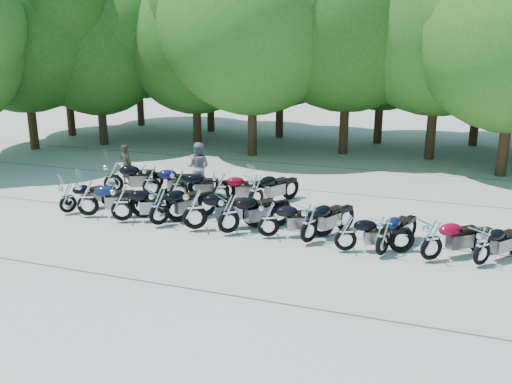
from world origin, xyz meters
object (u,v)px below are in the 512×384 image
(motorcycle_6, at_px, (269,218))
(rider_1, at_px, (198,167))
(motorcycle_0, at_px, (67,197))
(motorcycle_1, at_px, (87,197))
(motorcycle_12, at_px, (113,176))
(motorcycle_16, at_px, (256,190))
(motorcycle_10, at_px, (432,239))
(motorcycle_3, at_px, (159,206))
(motorcycle_13, at_px, (151,180))
(motorcycle_11, at_px, (483,245))
(rider_0, at_px, (126,165))
(motorcycle_2, at_px, (121,202))
(motorcycle_14, at_px, (179,184))
(motorcycle_7, at_px, (309,222))
(motorcycle_15, at_px, (221,187))
(motorcycle_9, at_px, (383,235))
(motorcycle_5, at_px, (229,213))
(motorcycle_8, at_px, (346,232))
(motorcycle_4, at_px, (195,208))

(motorcycle_6, distance_m, rider_1, 5.56)
(motorcycle_0, bearing_deg, motorcycle_1, -157.04)
(motorcycle_12, height_order, rider_1, rider_1)
(motorcycle_16, bearing_deg, motorcycle_10, -177.95)
(motorcycle_3, distance_m, motorcycle_16, 3.43)
(motorcycle_10, relative_size, motorcycle_13, 0.95)
(motorcycle_11, distance_m, rider_0, 13.28)
(motorcycle_2, distance_m, motorcycle_16, 4.38)
(motorcycle_10, xyz_separation_m, motorcycle_14, (-8.50, 2.65, 0.00))
(motorcycle_7, relative_size, motorcycle_15, 1.08)
(motorcycle_7, distance_m, rider_0, 9.09)
(motorcycle_3, bearing_deg, motorcycle_1, 32.09)
(rider_1, bearing_deg, motorcycle_9, 145.06)
(motorcycle_0, xyz_separation_m, rider_0, (-0.19, 3.82, 0.23))
(motorcycle_2, bearing_deg, motorcycle_9, -113.84)
(motorcycle_3, bearing_deg, motorcycle_9, -148.87)
(motorcycle_11, height_order, rider_0, rider_0)
(motorcycle_13, distance_m, rider_1, 1.84)
(motorcycle_9, bearing_deg, motorcycle_16, -10.54)
(motorcycle_5, bearing_deg, motorcycle_15, -20.25)
(motorcycle_0, xyz_separation_m, motorcycle_14, (2.78, 2.43, 0.06))
(motorcycle_15, bearing_deg, motorcycle_3, 141.22)
(motorcycle_7, bearing_deg, motorcycle_2, 28.22)
(motorcycle_8, distance_m, motorcycle_14, 6.89)
(motorcycle_3, xyz_separation_m, motorcycle_14, (-0.62, 2.55, -0.04))
(motorcycle_1, bearing_deg, motorcycle_4, -111.09)
(motorcycle_6, relative_size, rider_0, 1.36)
(motorcycle_11, xyz_separation_m, motorcycle_16, (-6.90, 2.65, 0.08))
(motorcycle_0, distance_m, motorcycle_11, 12.49)
(motorcycle_0, relative_size, motorcycle_2, 0.86)
(motorcycle_10, bearing_deg, motorcycle_5, 49.51)
(motorcycle_1, relative_size, motorcycle_6, 1.11)
(motorcycle_2, xyz_separation_m, motorcycle_10, (9.15, -0.06, -0.03))
(motorcycle_16, xyz_separation_m, rider_0, (-5.78, 1.29, 0.14))
(motorcycle_4, relative_size, motorcycle_16, 1.10)
(motorcycle_7, height_order, motorcycle_8, motorcycle_7)
(motorcycle_9, distance_m, motorcycle_11, 2.43)
(motorcycle_11, bearing_deg, motorcycle_14, 24.59)
(motorcycle_13, distance_m, rider_0, 2.27)
(motorcycle_2, height_order, motorcycle_3, motorcycle_3)
(motorcycle_7, xyz_separation_m, motorcycle_13, (-6.38, 2.55, 0.02))
(motorcycle_5, height_order, motorcycle_16, motorcycle_5)
(motorcycle_13, bearing_deg, motorcycle_5, -143.70)
(rider_0, bearing_deg, motorcycle_7, 172.26)
(motorcycle_0, xyz_separation_m, motorcycle_16, (5.59, 2.53, 0.09))
(motorcycle_2, relative_size, motorcycle_7, 1.03)
(motorcycle_3, height_order, motorcycle_9, motorcycle_3)
(motorcycle_0, xyz_separation_m, motorcycle_2, (2.13, -0.16, 0.09))
(motorcycle_5, distance_m, motorcycle_11, 6.83)
(motorcycle_9, bearing_deg, motorcycle_4, 19.91)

